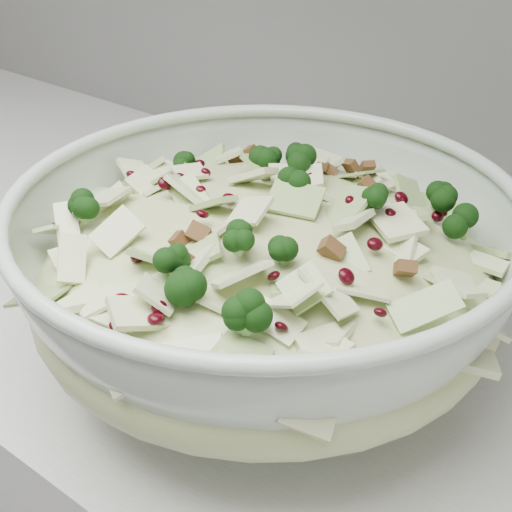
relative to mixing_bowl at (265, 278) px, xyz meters
The scene contains 2 objects.
mixing_bowl is the anchor object (origin of this frame).
salad 0.03m from the mixing_bowl, ahead, with size 0.39×0.39×0.16m.
Camera 1 is at (0.40, 1.22, 1.30)m, focal length 50.00 mm.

